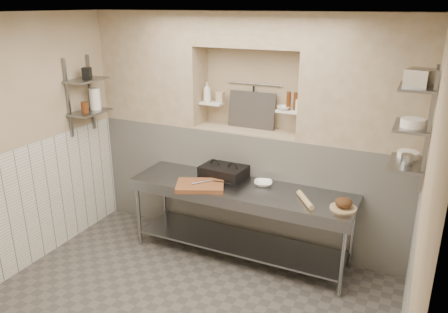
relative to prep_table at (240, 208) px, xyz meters
The scene contains 47 objects.
ceiling 2.51m from the prep_table, 96.88° to the right, with size 4.00×3.90×0.10m, color silver.
wall_left 2.60m from the prep_table, 151.65° to the right, with size 0.10×3.90×2.80m, color tan.
wall_right 2.37m from the prep_table, 31.82° to the right, with size 0.10×3.90×2.80m, color tan.
wall_back 1.12m from the prep_table, 99.92° to the left, with size 4.00×0.10×2.80m, color tan.
backwall_lower 0.59m from the prep_table, 104.15° to the left, with size 4.00×0.40×1.40m, color silver.
alcove_sill 0.96m from the prep_table, 104.15° to the left, with size 1.30×0.40×0.02m, color tan.
backwall_pillar_left 2.14m from the prep_table, 158.89° to the left, with size 1.35×0.40×1.40m, color tan.
backwall_pillar_right 1.96m from the prep_table, 25.62° to the left, with size 1.35×0.40×1.40m, color tan.
backwall_header 2.04m from the prep_table, 104.15° to the left, with size 1.30×0.40×0.40m, color tan.
wainscot_left 2.44m from the prep_table, 150.98° to the right, with size 0.02×3.90×1.40m, color silver.
wainscot_right 2.19m from the prep_table, 32.64° to the right, with size 0.02×3.90×1.40m, color silver.
alcove_shelf_left 1.36m from the prep_table, 138.60° to the left, with size 0.28×0.16×0.03m, color white.
alcove_shelf_right 1.25m from the prep_table, 57.79° to the left, with size 0.28×0.16×0.03m, color white.
utensil_rail 1.51m from the prep_table, 100.97° to the left, with size 0.02×0.02×0.70m, color gray.
hanging_steel 1.35m from the prep_table, 101.27° to the left, with size 0.02×0.02×0.30m, color black.
splash_panel 1.21m from the prep_table, 102.09° to the left, with size 0.60×0.02×0.45m, color #383330.
shelf_rail_left_a 2.41m from the prep_table, behind, with size 0.03×0.03×0.95m, color slate.
shelf_rail_left_b 2.44m from the prep_table, behind, with size 0.03×0.03×0.95m, color slate.
wall_shelf_left_lower 2.21m from the prep_table, behind, with size 0.30×0.50×0.03m, color slate.
wall_shelf_left_upper 2.41m from the prep_table, behind, with size 0.30×0.50×0.03m, color slate.
shelf_rail_right_a 2.20m from the prep_table, ahead, with size 0.03×0.03×1.05m, color slate.
shelf_rail_right_b 2.22m from the prep_table, 10.31° to the right, with size 0.03×0.03×1.05m, color slate.
wall_shelf_right_lower 1.91m from the prep_table, ahead, with size 0.30×0.50×0.03m, color slate.
wall_shelf_right_mid 2.09m from the prep_table, ahead, with size 0.30×0.50×0.03m, color slate.
wall_shelf_right_upper 2.31m from the prep_table, ahead, with size 0.30×0.50×0.03m, color slate.
prep_table is the anchor object (origin of this frame).
panini_press 0.49m from the prep_table, 146.56° to the left, with size 0.55×0.42×0.14m.
cutting_board 0.54m from the prep_table, 153.54° to the right, with size 0.53×0.37×0.05m, color brown.
knife_blade 0.38m from the prep_table, 164.71° to the right, with size 0.24×0.03×0.01m, color gray.
tongs 0.53m from the prep_table, 157.10° to the right, with size 0.02×0.02×0.26m, color gray.
mixing_bowl 0.39m from the prep_table, 36.42° to the left, with size 0.21×0.21×0.05m, color white.
rolling_pin 0.83m from the prep_table, ahead, with size 0.06×0.06×0.39m, color tan.
bread_board 1.20m from the prep_table, ahead, with size 0.27×0.27×0.02m, color tan.
bread_loaf 1.21m from the prep_table, ahead, with size 0.18×0.18×0.11m, color #4C2D19.
bottle_soap 1.49m from the prep_table, 141.40° to the left, with size 0.09×0.10×0.25m, color white.
jar_alcove 1.40m from the prep_table, 131.51° to the left, with size 0.09×0.09×0.13m, color tan.
bowl_alcove 1.26m from the prep_table, 61.58° to the left, with size 0.15×0.15×0.05m, color white.
condiment_a 1.38m from the prep_table, 54.41° to the left, with size 0.06×0.06×0.21m, color #4D250E.
condiment_b 1.35m from the prep_table, 58.62° to the left, with size 0.05×0.05×0.21m, color #4D250E.
condiment_c 1.36m from the prep_table, 51.94° to the left, with size 0.08×0.08×0.13m, color white.
jug_left 2.27m from the prep_table, behind, with size 0.13×0.13×0.27m, color white.
jar_left 2.25m from the prep_table, behind, with size 0.09×0.09×0.13m, color #4D250E.
box_left_upper 2.45m from the prep_table, behind, with size 0.10×0.10×0.14m, color black.
bowl_right 1.92m from the prep_table, ahead, with size 0.20×0.20×0.06m, color white.
canister_right 1.95m from the prep_table, ahead, with size 0.11×0.11×0.11m, color gray.
bowl_right_mid 2.12m from the prep_table, ahead, with size 0.20×0.20×0.07m, color white.
basket_right 2.37m from the prep_table, ahead, with size 0.19×0.23×0.15m, color gray.
Camera 1 is at (1.92, -3.03, 2.87)m, focal length 35.00 mm.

